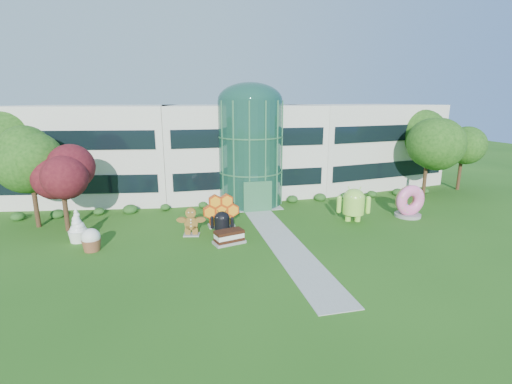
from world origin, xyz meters
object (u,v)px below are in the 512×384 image
object	(u,v)px
android_black	(222,221)
gingerbread	(191,221)
android_green	(354,202)
donut	(409,201)

from	to	relation	value
android_black	gingerbread	world-z (taller)	gingerbread
android_black	gingerbread	xyz separation A→B (m)	(-2.26, 0.35, 0.03)
gingerbread	android_green	bearing A→B (deg)	12.44
android_green	android_black	xyz separation A→B (m)	(-11.08, -0.64, -0.57)
donut	gingerbread	distance (m)	18.59
android_green	android_black	distance (m)	11.12
android_black	donut	world-z (taller)	donut
donut	gingerbread	xyz separation A→B (m)	(-18.58, -0.30, -0.34)
android_green	gingerbread	xyz separation A→B (m)	(-13.34, -0.29, -0.54)
android_green	donut	distance (m)	5.24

